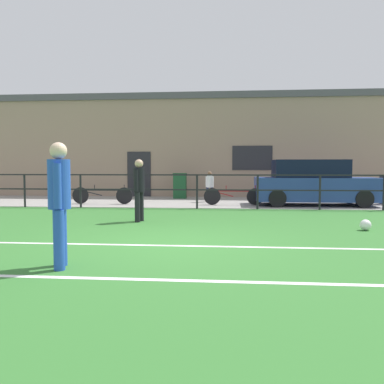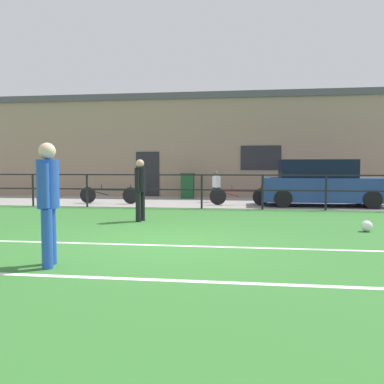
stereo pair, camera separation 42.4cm
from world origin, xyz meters
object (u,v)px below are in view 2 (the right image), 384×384
(player_goalkeeper, at_px, (140,186))
(bicycle_parked_0, at_px, (109,195))
(bicycle_parked_1, at_px, (239,196))
(soccer_ball_spare, at_px, (367,226))
(spectator_child, at_px, (216,185))
(trash_bin_1, at_px, (188,186))
(player_striker, at_px, (48,197))
(parked_car_red, at_px, (321,184))

(player_goalkeeper, height_order, bicycle_parked_0, player_goalkeeper)
(bicycle_parked_1, bearing_deg, bicycle_parked_0, 180.00)
(soccer_ball_spare, relative_size, bicycle_parked_0, 0.10)
(spectator_child, xyz_separation_m, trash_bin_1, (-1.37, 1.60, -0.13))
(player_striker, bearing_deg, parked_car_red, -46.68)
(parked_car_red, height_order, bicycle_parked_0, parked_car_red)
(spectator_child, relative_size, trash_bin_1, 1.09)
(bicycle_parked_0, height_order, trash_bin_1, trash_bin_1)
(player_goalkeeper, relative_size, spectator_child, 1.32)
(player_striker, height_order, bicycle_parked_0, player_striker)
(bicycle_parked_1, relative_size, trash_bin_1, 1.96)
(soccer_ball_spare, bearing_deg, player_striker, -145.36)
(player_striker, xyz_separation_m, soccer_ball_spare, (5.33, 3.68, -0.86))
(player_goalkeeper, xyz_separation_m, bicycle_parked_0, (-2.40, 4.42, -0.56))
(trash_bin_1, bearing_deg, spectator_child, -49.36)
(player_goalkeeper, bearing_deg, parked_car_red, 141.18)
(soccer_ball_spare, xyz_separation_m, trash_bin_1, (-5.09, 8.17, 0.46))
(spectator_child, bearing_deg, player_striker, 93.56)
(spectator_child, height_order, trash_bin_1, spectator_child)
(spectator_child, xyz_separation_m, parked_car_red, (3.78, -1.03, 0.09))
(parked_car_red, bearing_deg, spectator_child, 164.78)
(bicycle_parked_0, bearing_deg, parked_car_red, 1.40)
(parked_car_red, relative_size, bicycle_parked_0, 1.85)
(bicycle_parked_1, height_order, trash_bin_1, trash_bin_1)
(parked_car_red, relative_size, trash_bin_1, 3.85)
(player_striker, distance_m, parked_car_red, 10.69)
(parked_car_red, xyz_separation_m, bicycle_parked_1, (-2.87, -0.19, -0.45))
(player_goalkeeper, distance_m, bicycle_parked_0, 5.06)
(soccer_ball_spare, height_order, bicycle_parked_1, bicycle_parked_1)
(spectator_child, bearing_deg, bicycle_parked_0, 29.64)
(bicycle_parked_0, height_order, bicycle_parked_1, bicycle_parked_0)
(player_striker, xyz_separation_m, trash_bin_1, (0.25, 11.85, -0.41))
(bicycle_parked_1, bearing_deg, soccer_ball_spare, -62.39)
(player_striker, bearing_deg, bicycle_parked_1, -32.01)
(bicycle_parked_0, bearing_deg, soccer_ball_spare, -34.93)
(soccer_ball_spare, relative_size, bicycle_parked_1, 0.11)
(player_goalkeeper, xyz_separation_m, soccer_ball_spare, (5.27, -0.94, -0.78))
(soccer_ball_spare, distance_m, trash_bin_1, 9.63)
(soccer_ball_spare, bearing_deg, parked_car_red, 89.33)
(soccer_ball_spare, height_order, bicycle_parked_0, bicycle_parked_0)
(player_goalkeeper, height_order, trash_bin_1, player_goalkeeper)
(spectator_child, relative_size, bicycle_parked_0, 0.52)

